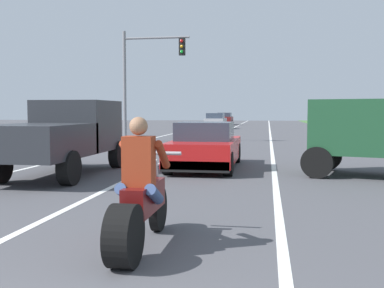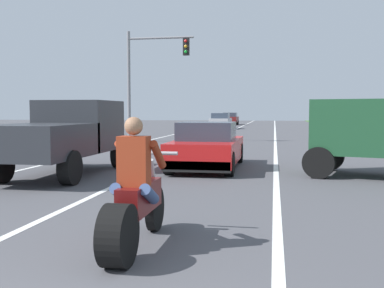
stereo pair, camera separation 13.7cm
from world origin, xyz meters
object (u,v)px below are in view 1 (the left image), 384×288
Objects in this scene: motorcycle_with_rider at (139,202)px; distant_car_far_ahead at (216,121)px; distant_car_further_ahead at (225,119)px; sports_car_red at (206,147)px; pickup_truck_left_lane_dark_grey at (64,133)px; traffic_light_mast_near at (144,69)px.

motorcycle_with_rider is 0.55× the size of distant_car_far_ahead.
distant_car_further_ahead is at bearing 91.35° from distant_car_far_ahead.
distant_car_far_ahead reaches higher than sports_car_red.
motorcycle_with_rider is 0.55× the size of distant_car_further_ahead.
distant_car_further_ahead is (-0.30, 12.85, 0.00)m from distant_car_far_ahead.
motorcycle_with_rider is 0.46× the size of pickup_truck_left_lane_dark_grey.
distant_car_further_ahead is (-3.69, 50.96, 0.18)m from motorcycle_with_rider.
traffic_light_mast_near is (-5.13, 18.87, 3.34)m from motorcycle_with_rider.
traffic_light_mast_near is 1.50× the size of distant_car_further_ahead.
motorcycle_with_rider is at bearing -57.97° from pickup_truck_left_lane_dark_grey.
pickup_truck_left_lane_dark_grey is at bearing -90.13° from distant_car_further_ahead.
distant_car_further_ahead is (-3.40, 42.89, 0.14)m from sports_car_red.
motorcycle_with_rider is 7.17m from pickup_truck_left_lane_dark_grey.
sports_car_red is 30.20m from distant_car_far_ahead.
distant_car_further_ahead is at bearing 87.42° from traffic_light_mast_near.
motorcycle_with_rider is 38.26m from distant_car_far_ahead.
motorcycle_with_rider is 0.51× the size of sports_car_red.
motorcycle_with_rider is 51.09m from distant_car_further_ahead.
motorcycle_with_rider reaches higher than distant_car_far_ahead.
pickup_truck_left_lane_dark_grey is 1.20× the size of distant_car_further_ahead.
sports_car_red is (-0.29, 8.07, 0.04)m from motorcycle_with_rider.
pickup_truck_left_lane_dark_grey is (-3.79, 6.06, 0.51)m from motorcycle_with_rider.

